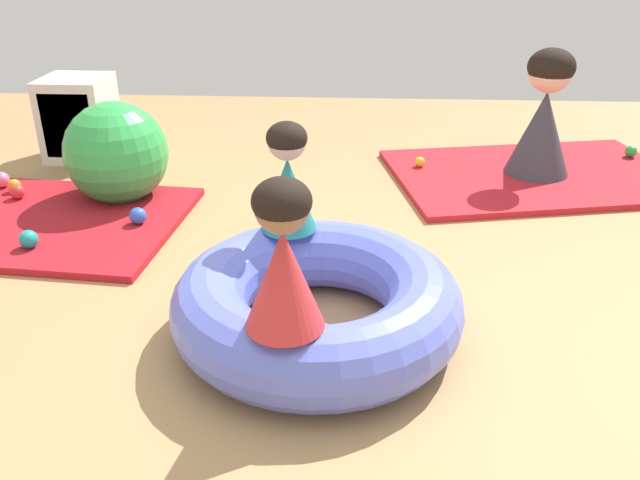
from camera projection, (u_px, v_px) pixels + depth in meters
ground_plane at (318, 340)px, 2.63m from camera, size 8.00×8.00×0.00m
gym_mat_far_right at (46, 222)px, 3.61m from camera, size 1.56×1.24×0.04m
gym_mat_front at (535, 175)px, 4.26m from camera, size 2.01×1.52×0.04m
inflatable_cushion at (317, 303)px, 2.59m from camera, size 1.16×1.16×0.30m
child_in_teal at (288, 178)px, 2.76m from camera, size 0.27×0.27×0.48m
child_in_red at (283, 258)px, 2.07m from camera, size 0.32×0.32×0.52m
adult_seated at (544, 114)px, 4.09m from camera, size 0.43×0.43×0.79m
play_ball_green at (631, 151)px, 4.52m from camera, size 0.08×0.08×0.08m
play_ball_blue at (138, 216)px, 3.52m from camera, size 0.09×0.09×0.09m
play_ball_orange at (14, 186)px, 3.94m from camera, size 0.08×0.08×0.08m
play_ball_yellow at (420, 162)px, 4.34m from camera, size 0.07×0.07×0.07m
play_ball_red at (17, 192)px, 3.84m from camera, size 0.08×0.08×0.08m
play_ball_teal at (29, 239)px, 3.26m from camera, size 0.09×0.09×0.09m
play_ball_pink at (1, 180)px, 4.00m from camera, size 0.10×0.10×0.10m
exercise_ball_large at (116, 153)px, 3.80m from camera, size 0.60×0.60×0.60m
storage_cube at (78, 119)px, 4.53m from camera, size 0.44×0.44×0.56m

